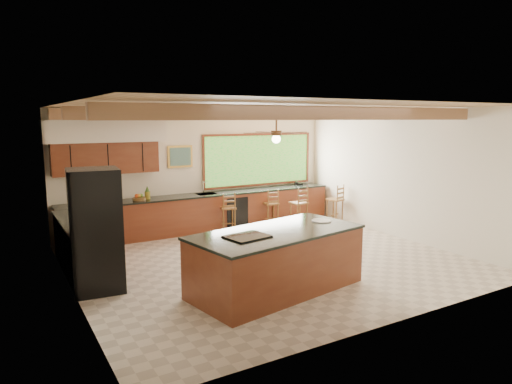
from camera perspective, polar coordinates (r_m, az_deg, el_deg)
ground at (r=9.12m, az=1.50°, el=-8.53°), size 7.20×7.20×0.00m
room_shell at (r=9.19m, az=-1.50°, el=5.67°), size 7.27×6.54×3.02m
counter_run at (r=10.84m, az=-9.27°, el=-3.25°), size 7.12×3.10×1.23m
island at (r=7.49m, az=2.58°, el=-8.53°), size 3.04×1.81×1.01m
refrigerator at (r=7.77m, az=-19.40°, el=-4.56°), size 0.85×0.83×2.00m
bar_stool_a at (r=11.78m, az=2.00°, el=-1.54°), size 0.40×0.40×0.99m
bar_stool_b at (r=11.17m, az=-3.41°, el=-2.10°), size 0.44×0.44×1.00m
bar_stool_c at (r=11.71m, az=5.54°, el=-1.46°), size 0.39×0.39×1.05m
bar_stool_d at (r=12.34m, az=10.02°, el=-1.04°), size 0.46×0.46×1.04m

